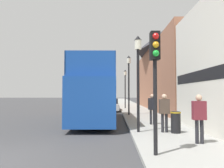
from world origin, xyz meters
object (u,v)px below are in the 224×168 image
lamp_post_second (129,74)px  litter_bin (176,122)px  traffic_signal (155,64)px  pedestrian_second (164,109)px  pedestrian_nearest (199,114)px  tour_bus (96,96)px  lamp_post_nearest (138,65)px  pedestrian_third (152,106)px  parked_car_ahead_of_bus (111,105)px  lamp_post_third (125,82)px

lamp_post_second → litter_bin: 9.23m
traffic_signal → pedestrian_second: bearing=73.3°
pedestrian_nearest → litter_bin: bearing=96.7°
tour_bus → traffic_signal: bearing=-75.3°
lamp_post_nearest → pedestrian_nearest: bearing=-50.8°
pedestrian_second → litter_bin: (0.48, -0.18, -0.56)m
pedestrian_third → litter_bin: bearing=-78.1°
pedestrian_third → pedestrian_nearest: bearing=-80.4°
parked_car_ahead_of_bus → lamp_post_second: bearing=-73.1°
pedestrian_second → lamp_post_second: 8.83m
parked_car_ahead_of_bus → traffic_signal: 17.80m
parked_car_ahead_of_bus → lamp_post_second: lamp_post_second is taller
litter_bin → lamp_post_third: bearing=94.8°
pedestrian_third → lamp_post_second: lamp_post_second is taller
lamp_post_third → pedestrian_second: bearing=-86.7°
traffic_signal → lamp_post_second: bearing=89.7°
pedestrian_second → lamp_post_third: 16.95m
pedestrian_nearest → pedestrian_third: pedestrian_third is taller
traffic_signal → litter_bin: size_ratio=3.76×
parked_car_ahead_of_bus → lamp_post_third: 4.45m
pedestrian_nearest → traffic_signal: (-1.87, -1.50, 1.63)m
lamp_post_nearest → litter_bin: lamp_post_nearest is taller
traffic_signal → lamp_post_nearest: lamp_post_nearest is taller
lamp_post_nearest → traffic_signal: bearing=-88.9°
lamp_post_second → lamp_post_third: bearing=89.1°
pedestrian_second → pedestrian_third: pedestrian_second is taller
lamp_post_nearest → lamp_post_third: bearing=89.1°
lamp_post_nearest → litter_bin: bearing=-8.4°
traffic_signal → lamp_post_third: 20.59m
pedestrian_third → lamp_post_second: size_ratio=0.35×
pedestrian_nearest → lamp_post_second: lamp_post_second is taller
tour_bus → litter_bin: (4.10, -5.20, -1.15)m
pedestrian_third → traffic_signal: (-1.04, -6.41, 1.63)m
tour_bus → lamp_post_nearest: size_ratio=2.16×
pedestrian_nearest → lamp_post_nearest: lamp_post_nearest is taller
traffic_signal → lamp_post_nearest: 3.91m
parked_car_ahead_of_bus → pedestrian_nearest: pedestrian_nearest is taller
pedestrian_second → lamp_post_nearest: 2.43m
pedestrian_nearest → traffic_signal: 2.90m
lamp_post_second → litter_bin: size_ratio=5.20×
pedestrian_second → lamp_post_third: size_ratio=0.37×
tour_bus → lamp_post_third: bearing=76.3°
pedestrian_second → lamp_post_second: lamp_post_second is taller
pedestrian_second → lamp_post_nearest: size_ratio=0.39×
parked_car_ahead_of_bus → litter_bin: bearing=-77.2°
tour_bus → litter_bin: 6.72m
traffic_signal → lamp_post_third: size_ratio=0.77×
pedestrian_nearest → lamp_post_second: 11.15m
traffic_signal → lamp_post_second: 12.26m
pedestrian_third → lamp_post_third: 14.37m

